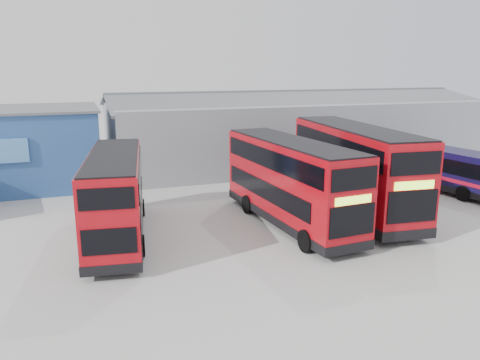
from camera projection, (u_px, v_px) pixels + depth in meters
ground_plane at (330, 260)px, 19.06m from camera, size 120.00×120.00×0.00m
office_block at (1, 148)px, 30.40m from camera, size 12.30×8.32×5.12m
maintenance_shed at (294, 129)px, 39.39m from camera, size 30.50×12.00×5.89m
double_decker_left at (116, 197)px, 21.05m from camera, size 3.53×9.52×3.94m
double_decker_centre at (290, 183)px, 22.96m from camera, size 3.12×10.19×4.25m
double_decker_right at (354, 170)px, 25.01m from camera, size 3.79×11.21×4.66m
single_decker_blue at (439, 168)px, 30.10m from camera, size 3.54×10.09×2.68m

